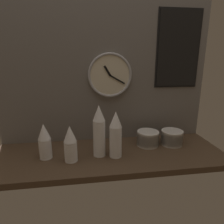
% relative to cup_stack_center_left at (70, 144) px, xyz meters
% --- Properties ---
extents(ground_plane, '(1.60, 0.56, 0.04)m').
position_rel_cup_stack_center_left_xyz_m(ground_plane, '(0.26, 0.08, -0.14)').
color(ground_plane, '#4C3826').
extents(wall_tiled_back, '(1.60, 0.03, 1.05)m').
position_rel_cup_stack_center_left_xyz_m(wall_tiled_back, '(0.26, 0.34, 0.41)').
color(wall_tiled_back, slate).
rests_on(wall_tiled_back, ground_plane).
extents(cup_stack_center_left, '(0.08, 0.08, 0.24)m').
position_rel_cup_stack_center_left_xyz_m(cup_stack_center_left, '(0.00, 0.00, 0.00)').
color(cup_stack_center_left, white).
rests_on(cup_stack_center_left, ground_plane).
extents(cup_stack_left, '(0.08, 0.08, 0.24)m').
position_rel_cup_stack_center_left_xyz_m(cup_stack_left, '(-0.17, 0.06, 0.00)').
color(cup_stack_left, white).
rests_on(cup_stack_left, ground_plane).
extents(cup_stack_center_right, '(0.08, 0.08, 0.31)m').
position_rel_cup_stack_center_left_xyz_m(cup_stack_center_right, '(0.29, 0.02, 0.04)').
color(cup_stack_center_right, white).
rests_on(cup_stack_center_right, ground_plane).
extents(cup_stack_center, '(0.08, 0.08, 0.35)m').
position_rel_cup_stack_center_left_xyz_m(cup_stack_center, '(0.19, 0.05, 0.06)').
color(cup_stack_center, white).
rests_on(cup_stack_center, ground_plane).
extents(bowl_stack_far_right, '(0.16, 0.16, 0.11)m').
position_rel_cup_stack_center_left_xyz_m(bowl_stack_far_right, '(0.75, 0.14, -0.06)').
color(bowl_stack_far_right, beige).
rests_on(bowl_stack_far_right, ground_plane).
extents(bowl_stack_right, '(0.16, 0.16, 0.11)m').
position_rel_cup_stack_center_left_xyz_m(bowl_stack_right, '(0.56, 0.15, -0.06)').
color(bowl_stack_right, beige).
rests_on(bowl_stack_right, ground_plane).
extents(wall_clock, '(0.33, 0.03, 0.33)m').
position_rel_cup_stack_center_left_xyz_m(wall_clock, '(0.30, 0.31, 0.39)').
color(wall_clock, beige).
extents(menu_board, '(0.35, 0.01, 0.58)m').
position_rel_cup_stack_center_left_xyz_m(menu_board, '(0.83, 0.32, 0.58)').
color(menu_board, black).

